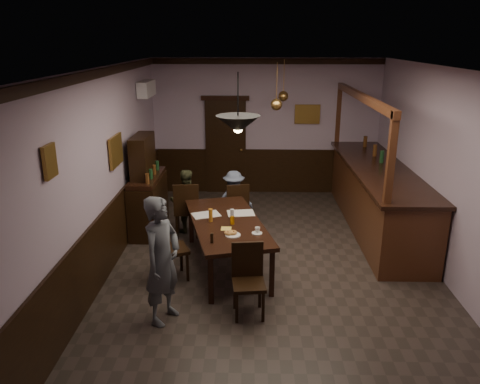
{
  "coord_description": "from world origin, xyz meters",
  "views": [
    {
      "loc": [
        -0.34,
        -6.34,
        3.39
      ],
      "look_at": [
        -0.5,
        0.45,
        1.15
      ],
      "focal_mm": 35.0,
      "sensor_mm": 36.0,
      "label": 1
    }
  ],
  "objects_px": {
    "chair_far_left": "(187,208)",
    "pendant_iron": "(238,124)",
    "dining_table": "(227,225)",
    "person_standing": "(162,260)",
    "chair_near": "(248,276)",
    "coffee_cup": "(257,230)",
    "chair_side": "(167,245)",
    "person_seated_left": "(185,201)",
    "sideboard": "(147,193)",
    "pendant_brass_far": "(283,96)",
    "chair_far_right": "(237,206)",
    "pendant_brass_mid": "(276,105)",
    "person_seated_right": "(234,199)",
    "soda_can": "(232,220)",
    "bar_counter": "(376,194)"
  },
  "relations": [
    {
      "from": "chair_far_left",
      "to": "pendant_iron",
      "type": "xyz_separation_m",
      "value": [
        0.96,
        -1.89,
        1.81
      ]
    },
    {
      "from": "dining_table",
      "to": "person_standing",
      "type": "height_order",
      "value": "person_standing"
    },
    {
      "from": "chair_near",
      "to": "coffee_cup",
      "type": "relative_size",
      "value": 11.72
    },
    {
      "from": "coffee_cup",
      "to": "pendant_iron",
      "type": "bearing_deg",
      "value": -143.2
    },
    {
      "from": "chair_side",
      "to": "coffee_cup",
      "type": "xyz_separation_m",
      "value": [
        1.31,
        -0.01,
        0.26
      ]
    },
    {
      "from": "chair_near",
      "to": "person_seated_left",
      "type": "relative_size",
      "value": 0.8
    },
    {
      "from": "chair_far_left",
      "to": "sideboard",
      "type": "xyz_separation_m",
      "value": [
        -0.75,
        0.31,
        0.16
      ]
    },
    {
      "from": "chair_near",
      "to": "pendant_brass_far",
      "type": "height_order",
      "value": "pendant_brass_far"
    },
    {
      "from": "person_standing",
      "to": "dining_table",
      "type": "bearing_deg",
      "value": -0.88
    },
    {
      "from": "sideboard",
      "to": "pendant_brass_far",
      "type": "relative_size",
      "value": 2.19
    },
    {
      "from": "pendant_iron",
      "to": "chair_far_right",
      "type": "bearing_deg",
      "value": 92.16
    },
    {
      "from": "chair_far_right",
      "to": "chair_side",
      "type": "relative_size",
      "value": 0.95
    },
    {
      "from": "chair_far_left",
      "to": "pendant_brass_mid",
      "type": "relative_size",
      "value": 1.25
    },
    {
      "from": "person_seated_right",
      "to": "pendant_brass_far",
      "type": "xyz_separation_m",
      "value": [
        0.94,
        1.16,
        1.75
      ]
    },
    {
      "from": "person_standing",
      "to": "chair_side",
      "type": "bearing_deg",
      "value": 32.59
    },
    {
      "from": "chair_far_left",
      "to": "pendant_brass_mid",
      "type": "xyz_separation_m",
      "value": [
        1.56,
        0.43,
        1.74
      ]
    },
    {
      "from": "chair_side",
      "to": "dining_table",
      "type": "bearing_deg",
      "value": -85.99
    },
    {
      "from": "pendant_iron",
      "to": "sideboard",
      "type": "bearing_deg",
      "value": 127.98
    },
    {
      "from": "dining_table",
      "to": "pendant_brass_far",
      "type": "relative_size",
      "value": 2.94
    },
    {
      "from": "chair_near",
      "to": "soda_can",
      "type": "relative_size",
      "value": 7.82
    },
    {
      "from": "chair_far_left",
      "to": "chair_far_right",
      "type": "relative_size",
      "value": 1.07
    },
    {
      "from": "person_standing",
      "to": "person_seated_left",
      "type": "bearing_deg",
      "value": 27.06
    },
    {
      "from": "pendant_iron",
      "to": "soda_can",
      "type": "bearing_deg",
      "value": 99.06
    },
    {
      "from": "chair_near",
      "to": "pendant_brass_mid",
      "type": "distance_m",
      "value": 3.37
    },
    {
      "from": "person_standing",
      "to": "soda_can",
      "type": "bearing_deg",
      "value": -5.72
    },
    {
      "from": "chair_far_right",
      "to": "pendant_brass_mid",
      "type": "relative_size",
      "value": 1.16
    },
    {
      "from": "person_seated_left",
      "to": "soda_can",
      "type": "height_order",
      "value": "person_seated_left"
    },
    {
      "from": "person_seated_left",
      "to": "person_seated_right",
      "type": "bearing_deg",
      "value": 176.61
    },
    {
      "from": "soda_can",
      "to": "pendant_iron",
      "type": "xyz_separation_m",
      "value": [
        0.11,
        -0.66,
        1.55
      ]
    },
    {
      "from": "bar_counter",
      "to": "pendant_brass_mid",
      "type": "xyz_separation_m",
      "value": [
        -1.89,
        -0.16,
        1.67
      ]
    },
    {
      "from": "person_seated_right",
      "to": "chair_near",
      "type": "bearing_deg",
      "value": 90.77
    },
    {
      "from": "dining_table",
      "to": "person_standing",
      "type": "xyz_separation_m",
      "value": [
        -0.71,
        -1.47,
        0.13
      ]
    },
    {
      "from": "soda_can",
      "to": "chair_far_left",
      "type": "bearing_deg",
      "value": 124.82
    },
    {
      "from": "person_seated_right",
      "to": "coffee_cup",
      "type": "xyz_separation_m",
      "value": [
        0.41,
        -2.06,
        0.26
      ]
    },
    {
      "from": "person_seated_right",
      "to": "pendant_iron",
      "type": "distance_m",
      "value": 3.01
    },
    {
      "from": "person_seated_right",
      "to": "bar_counter",
      "type": "bearing_deg",
      "value": 177.19
    },
    {
      "from": "chair_near",
      "to": "person_standing",
      "type": "bearing_deg",
      "value": -175.99
    },
    {
      "from": "chair_near",
      "to": "person_seated_right",
      "type": "relative_size",
      "value": 0.86
    },
    {
      "from": "dining_table",
      "to": "chair_near",
      "type": "height_order",
      "value": "chair_near"
    },
    {
      "from": "chair_far_right",
      "to": "soda_can",
      "type": "height_order",
      "value": "chair_far_right"
    },
    {
      "from": "chair_far_left",
      "to": "soda_can",
      "type": "xyz_separation_m",
      "value": [
        0.85,
        -1.23,
        0.26
      ]
    },
    {
      "from": "coffee_cup",
      "to": "dining_table",
      "type": "bearing_deg",
      "value": 121.82
    },
    {
      "from": "pendant_iron",
      "to": "pendant_brass_far",
      "type": "height_order",
      "value": "same"
    },
    {
      "from": "chair_side",
      "to": "bar_counter",
      "type": "height_order",
      "value": "bar_counter"
    },
    {
      "from": "chair_far_right",
      "to": "bar_counter",
      "type": "bearing_deg",
      "value": 176.09
    },
    {
      "from": "pendant_iron",
      "to": "pendant_brass_mid",
      "type": "relative_size",
      "value": 0.92
    },
    {
      "from": "chair_near",
      "to": "person_seated_left",
      "type": "xyz_separation_m",
      "value": [
        -1.16,
        2.67,
        0.07
      ]
    },
    {
      "from": "bar_counter",
      "to": "chair_near",
      "type": "bearing_deg",
      "value": -128.19
    },
    {
      "from": "sideboard",
      "to": "bar_counter",
      "type": "distance_m",
      "value": 4.21
    },
    {
      "from": "person_standing",
      "to": "pendant_iron",
      "type": "bearing_deg",
      "value": -27.65
    }
  ]
}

